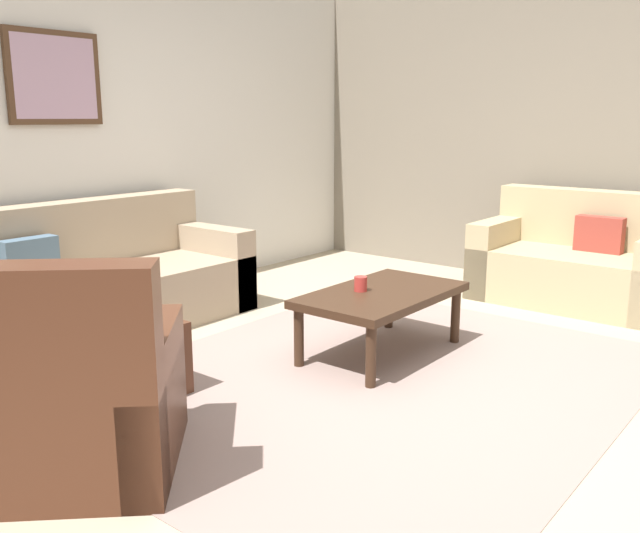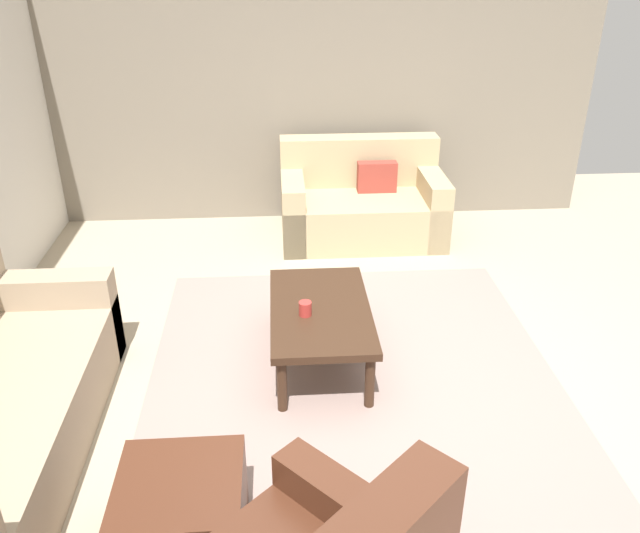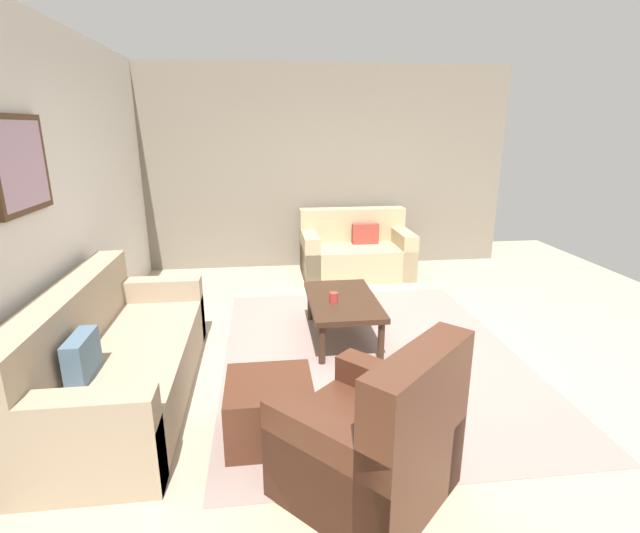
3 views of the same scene
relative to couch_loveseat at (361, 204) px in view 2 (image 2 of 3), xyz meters
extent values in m
plane|color=tan|center=(-2.45, 0.33, -0.30)|extent=(8.00, 8.00, 0.00)
cube|color=slate|center=(0.55, 0.33, 1.10)|extent=(0.12, 5.20, 2.80)
cube|color=gray|center=(-2.45, 0.33, -0.30)|extent=(3.27, 2.61, 0.01)
cube|color=gray|center=(-1.90, 2.32, 0.01)|extent=(0.20, 0.92, 0.62)
cube|color=tan|center=(-0.09, 0.00, -0.09)|extent=(0.88, 1.48, 0.42)
cube|color=tan|center=(0.23, 0.00, 0.14)|extent=(0.24, 1.48, 0.88)
cube|color=tan|center=(-0.09, 0.64, 0.01)|extent=(0.88, 0.20, 0.62)
cube|color=tan|center=(-0.09, -0.64, 0.01)|extent=(0.88, 0.20, 0.62)
cube|color=#99382D|center=(0.01, -0.14, 0.26)|extent=(0.12, 0.36, 0.28)
cube|color=#4C2819|center=(-3.49, 1.25, -0.10)|extent=(0.56, 0.56, 0.40)
cylinder|color=#382316|center=(-2.55, 0.27, -0.12)|extent=(0.06, 0.06, 0.36)
cylinder|color=#382316|center=(-1.57, 0.27, -0.12)|extent=(0.06, 0.06, 0.36)
cylinder|color=#382316|center=(-2.55, 0.79, -0.12)|extent=(0.06, 0.06, 0.36)
cylinder|color=#382316|center=(-1.57, 0.79, -0.12)|extent=(0.06, 0.06, 0.36)
cube|color=#382316|center=(-2.06, 0.53, 0.09)|extent=(1.10, 0.64, 0.05)
cylinder|color=#B2332D|center=(-2.15, 0.63, 0.16)|extent=(0.08, 0.08, 0.09)
camera|label=1|loc=(-5.46, -1.71, 1.16)|focal=37.93mm
camera|label=2|loc=(-5.62, 0.78, 2.21)|focal=36.24mm
camera|label=3|loc=(-6.18, 1.25, 1.67)|focal=26.29mm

